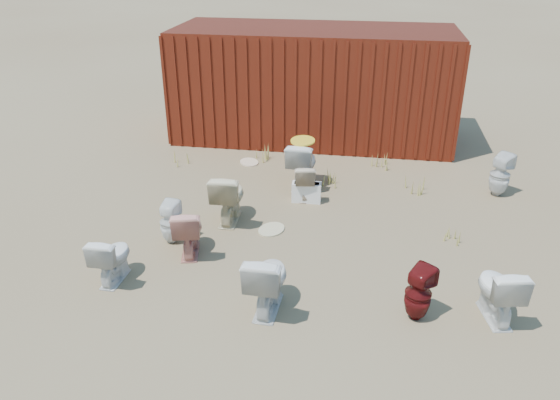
% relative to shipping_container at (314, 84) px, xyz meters
% --- Properties ---
extents(ground, '(100.00, 100.00, 0.00)m').
position_rel_shipping_container_xyz_m(ground, '(0.00, -5.20, -1.20)').
color(ground, brown).
rests_on(ground, ground).
extents(shipping_container, '(6.00, 2.40, 2.40)m').
position_rel_shipping_container_xyz_m(shipping_container, '(0.00, 0.00, 0.00)').
color(shipping_container, '#541A0E').
rests_on(shipping_container, ground).
extents(toilet_front_a, '(0.40, 0.68, 0.69)m').
position_rel_shipping_container_xyz_m(toilet_front_a, '(-1.99, -6.25, -0.86)').
color(toilet_front_a, silver).
rests_on(toilet_front_a, ground).
extents(toilet_front_pink, '(0.56, 0.80, 0.74)m').
position_rel_shipping_container_xyz_m(toilet_front_pink, '(-1.20, -5.43, -0.83)').
color(toilet_front_pink, tan).
rests_on(toilet_front_pink, ground).
extents(toilet_front_c, '(0.49, 0.83, 0.83)m').
position_rel_shipping_container_xyz_m(toilet_front_c, '(0.16, -6.54, -0.79)').
color(toilet_front_c, silver).
rests_on(toilet_front_c, ground).
extents(toilet_front_maroon, '(0.45, 0.45, 0.71)m').
position_rel_shipping_container_xyz_m(toilet_front_maroon, '(1.97, -6.44, -0.85)').
color(toilet_front_maroon, '#560E0F').
rests_on(toilet_front_maroon, ground).
extents(toilet_front_e, '(0.56, 0.81, 0.76)m').
position_rel_shipping_container_xyz_m(toilet_front_e, '(2.90, -6.26, -0.82)').
color(toilet_front_e, white).
rests_on(toilet_front_e, ground).
extents(toilet_back_a, '(0.34, 0.34, 0.67)m').
position_rel_shipping_container_xyz_m(toilet_back_a, '(-1.57, -5.17, -0.87)').
color(toilet_back_a, white).
rests_on(toilet_back_a, ground).
extents(toilet_back_beige_left, '(0.49, 0.84, 0.84)m').
position_rel_shipping_container_xyz_m(toilet_back_beige_left, '(-0.87, -4.35, -0.78)').
color(toilet_back_beige_left, beige).
rests_on(toilet_back_beige_left, ground).
extents(toilet_back_beige_right, '(0.45, 0.67, 0.64)m').
position_rel_shipping_container_xyz_m(toilet_back_beige_right, '(0.22, -3.32, -0.88)').
color(toilet_back_beige_right, '#BFAA8C').
rests_on(toilet_back_beige_right, ground).
extents(toilet_back_yellowlid, '(0.56, 0.89, 0.86)m').
position_rel_shipping_container_xyz_m(toilet_back_yellowlid, '(0.12, -2.81, -0.77)').
color(toilet_back_yellowlid, silver).
rests_on(toilet_back_yellowlid, ground).
extents(toilet_back_e, '(0.50, 0.50, 0.77)m').
position_rel_shipping_container_xyz_m(toilet_back_e, '(3.60, -2.66, -0.81)').
color(toilet_back_e, white).
rests_on(toilet_back_e, ground).
extents(yellow_lid, '(0.44, 0.55, 0.02)m').
position_rel_shipping_container_xyz_m(yellow_lid, '(0.12, -2.81, -0.33)').
color(yellow_lid, yellow).
rests_on(yellow_lid, toilet_back_yellowlid).
extents(loose_tank, '(0.51, 0.22, 0.35)m').
position_rel_shipping_container_xyz_m(loose_tank, '(0.28, -3.47, -1.02)').
color(loose_tank, white).
rests_on(loose_tank, ground).
extents(loose_lid_near, '(0.53, 0.60, 0.02)m').
position_rel_shipping_container_xyz_m(loose_lid_near, '(-0.14, -4.58, -1.19)').
color(loose_lid_near, '#C6BB8F').
rests_on(loose_lid_near, ground).
extents(loose_lid_far, '(0.54, 0.58, 0.02)m').
position_rel_shipping_container_xyz_m(loose_lid_far, '(-1.08, -1.89, -1.19)').
color(loose_lid_far, beige).
rests_on(loose_lid_far, ground).
extents(weed_clump_a, '(0.36, 0.36, 0.28)m').
position_rel_shipping_container_xyz_m(weed_clump_a, '(-2.44, -2.20, -1.06)').
color(weed_clump_a, '#9D923E').
rests_on(weed_clump_a, ground).
extents(weed_clump_b, '(0.32, 0.32, 0.25)m').
position_rel_shipping_container_xyz_m(weed_clump_b, '(0.65, -2.69, -1.07)').
color(weed_clump_b, '#9D923E').
rests_on(weed_clump_b, ground).
extents(weed_clump_c, '(0.36, 0.36, 0.30)m').
position_rel_shipping_container_xyz_m(weed_clump_c, '(2.15, -2.76, -1.05)').
color(weed_clump_c, '#9D923E').
rests_on(weed_clump_c, ground).
extents(weed_clump_d, '(0.30, 0.30, 0.29)m').
position_rel_shipping_container_xyz_m(weed_clump_d, '(-0.85, -1.70, -1.06)').
color(weed_clump_d, '#9D923E').
rests_on(weed_clump_d, ground).
extents(weed_clump_e, '(0.34, 0.34, 0.29)m').
position_rel_shipping_container_xyz_m(weed_clump_e, '(1.51, -1.70, -1.06)').
color(weed_clump_e, '#9D923E').
rests_on(weed_clump_e, ground).
extents(weed_clump_f, '(0.28, 0.28, 0.22)m').
position_rel_shipping_container_xyz_m(weed_clump_f, '(2.65, -4.48, -1.09)').
color(weed_clump_f, '#9D923E').
rests_on(weed_clump_f, ground).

